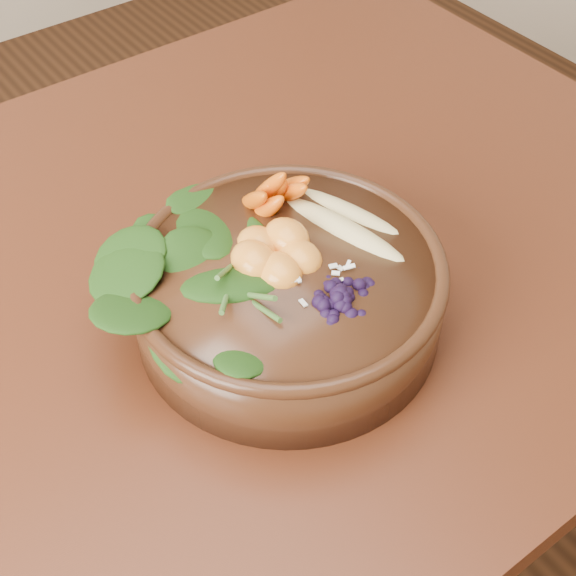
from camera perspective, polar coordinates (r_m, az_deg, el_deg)
name	(u,v)px	position (r m, az deg, el deg)	size (l,w,h in m)	color
dining_table	(94,383)	(0.94, -13.64, -6.56)	(1.60, 0.90, 0.75)	#331C0C
stoneware_bowl	(288,295)	(0.82, 0.00, -0.48)	(0.32, 0.32, 0.08)	#3D2010
kale_heap	(205,240)	(0.78, -5.94, 3.44)	(0.21, 0.18, 0.05)	#204512
carrot_cluster	(268,167)	(0.83, -1.43, 8.60)	(0.07, 0.07, 0.09)	orange
banana_halves	(347,208)	(0.83, 4.23, 5.67)	(0.10, 0.18, 0.03)	#E0CC84
mandarin_cluster	(275,242)	(0.79, -0.90, 3.32)	(0.09, 0.10, 0.03)	orange
blueberry_pile	(341,282)	(0.74, 3.76, 0.45)	(0.15, 0.11, 0.04)	black
coconut_flakes	(306,272)	(0.77, 1.26, 1.14)	(0.10, 0.08, 0.01)	white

